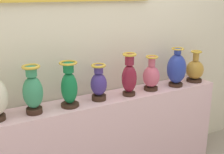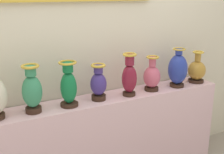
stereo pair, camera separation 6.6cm
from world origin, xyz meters
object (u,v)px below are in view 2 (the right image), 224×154
(vase_rose, at_px, (152,76))
(vase_burgundy, at_px, (129,76))
(vase_emerald, at_px, (69,86))
(vase_cobalt, at_px, (178,69))
(vase_indigo, at_px, (98,83))
(vase_jade, at_px, (32,90))
(vase_ochre, at_px, (197,70))

(vase_rose, bearing_deg, vase_burgundy, -175.27)
(vase_emerald, height_order, vase_cobalt, vase_cobalt)
(vase_indigo, distance_m, vase_cobalt, 0.81)
(vase_indigo, height_order, vase_rose, vase_rose)
(vase_burgundy, bearing_deg, vase_jade, 178.75)
(vase_indigo, relative_size, vase_ochre, 0.98)
(vase_ochre, bearing_deg, vase_emerald, -179.69)
(vase_rose, relative_size, vase_ochre, 1.02)
(vase_burgundy, relative_size, vase_ochre, 1.20)
(vase_emerald, bearing_deg, vase_cobalt, -0.61)
(vase_cobalt, relative_size, vase_ochre, 1.18)
(vase_rose, height_order, vase_ochre, vase_rose)
(vase_emerald, xyz_separation_m, vase_cobalt, (1.07, -0.01, 0.00))
(vase_indigo, relative_size, vase_cobalt, 0.83)
(vase_rose, bearing_deg, vase_indigo, 179.33)
(vase_jade, height_order, vase_cobalt, same)
(vase_indigo, bearing_deg, vase_ochre, -0.40)
(vase_emerald, bearing_deg, vase_jade, 178.85)
(vase_cobalt, bearing_deg, vase_rose, 175.89)
(vase_burgundy, distance_m, vase_cobalt, 0.53)
(vase_cobalt, distance_m, vase_ochre, 0.26)
(vase_jade, xyz_separation_m, vase_rose, (1.07, 0.00, -0.04))
(vase_rose, height_order, vase_cobalt, vase_cobalt)
(vase_burgundy, height_order, vase_rose, vase_burgundy)
(vase_indigo, distance_m, vase_rose, 0.53)
(vase_cobalt, bearing_deg, vase_burgundy, -179.91)
(vase_emerald, relative_size, vase_rose, 1.13)
(vase_jade, relative_size, vase_rose, 1.15)
(vase_jade, height_order, vase_rose, vase_jade)
(vase_indigo, height_order, vase_ochre, vase_ochre)
(vase_indigo, height_order, vase_cobalt, vase_cobalt)
(vase_burgundy, xyz_separation_m, vase_ochre, (0.79, 0.02, -0.05))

